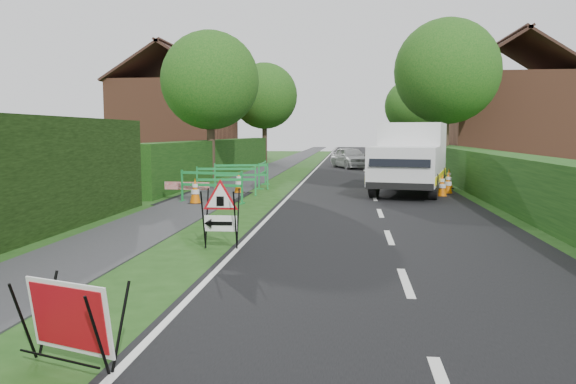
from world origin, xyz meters
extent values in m
plane|color=#1C4213|center=(0.00, 0.00, 0.00)|extent=(120.00, 120.00, 0.00)
cube|color=black|center=(2.50, 35.00, 0.00)|extent=(6.00, 90.00, 0.02)
cube|color=#2D2D30|center=(-3.00, 35.00, 0.01)|extent=(2.00, 90.00, 0.02)
cube|color=#14380F|center=(-5.00, 22.00, 0.00)|extent=(1.00, 24.00, 1.80)
cube|color=#14380F|center=(6.50, 16.00, 0.00)|extent=(1.20, 50.00, 1.50)
cube|color=brown|center=(-10.00, 30.00, 2.75)|extent=(7.00, 7.00, 5.50)
cube|color=#331E19|center=(-11.75, 30.00, 6.59)|extent=(4.00, 7.40, 2.58)
cube|color=#331E19|center=(-8.25, 30.00, 6.59)|extent=(4.00, 7.40, 2.58)
cube|color=#331E19|center=(-10.00, 30.00, 7.69)|extent=(0.25, 7.40, 0.18)
cube|color=brown|center=(11.00, 28.00, 2.75)|extent=(7.00, 7.00, 5.50)
cube|color=#331E19|center=(9.25, 28.00, 6.59)|extent=(4.00, 7.40, 2.58)
cube|color=#331E19|center=(12.75, 28.00, 6.59)|extent=(4.00, 7.40, 2.58)
cube|color=#331E19|center=(11.00, 28.00, 7.69)|extent=(0.25, 7.40, 0.18)
cube|color=brown|center=(12.00, 42.00, 2.75)|extent=(7.00, 7.00, 5.50)
cube|color=#331E19|center=(10.25, 42.00, 6.59)|extent=(4.00, 7.40, 2.58)
cube|color=#331E19|center=(13.75, 42.00, 6.59)|extent=(4.00, 7.40, 2.58)
cube|color=#331E19|center=(12.00, 42.00, 7.69)|extent=(0.25, 7.40, 0.18)
cylinder|color=#2D2116|center=(-4.60, 18.00, 1.31)|extent=(0.36, 0.36, 2.62)
sphere|color=#134512|center=(-4.60, 18.00, 4.50)|extent=(4.40, 4.40, 4.40)
cylinder|color=#2D2116|center=(6.40, 22.00, 1.49)|extent=(0.36, 0.36, 2.97)
sphere|color=#134512|center=(6.40, 22.00, 5.18)|extent=(5.20, 5.20, 5.20)
cylinder|color=#2D2116|center=(-4.60, 34.00, 1.40)|extent=(0.36, 0.36, 2.80)
sphere|color=#134512|center=(-4.60, 34.00, 4.84)|extent=(4.80, 4.80, 4.80)
cylinder|color=#2D2116|center=(6.40, 38.00, 1.22)|extent=(0.36, 0.36, 2.45)
sphere|color=#134512|center=(6.40, 38.00, 4.23)|extent=(4.20, 4.20, 4.20)
cylinder|color=black|center=(-1.29, -2.23, 0.41)|extent=(0.11, 0.27, 0.78)
cylinder|color=black|center=(-1.20, -1.95, 0.41)|extent=(0.11, 0.27, 0.78)
cylinder|color=black|center=(-0.44, -2.52, 0.41)|extent=(0.11, 0.27, 0.78)
cylinder|color=black|center=(-0.35, -2.24, 0.41)|extent=(0.11, 0.27, 0.78)
cylinder|color=black|center=(-0.87, -2.39, 0.14)|extent=(0.91, 0.33, 0.02)
cube|color=white|center=(-0.83, -2.25, 0.47)|extent=(0.94, 0.42, 0.68)
cube|color=#A80B13|center=(-0.83, -2.27, 0.47)|extent=(0.85, 0.37, 0.59)
cylinder|color=black|center=(-0.95, 2.90, 0.56)|extent=(0.03, 0.34, 1.09)
cylinder|color=black|center=(-0.96, 3.17, 0.56)|extent=(0.03, 0.34, 1.09)
cylinder|color=black|center=(-0.36, 2.91, 0.56)|extent=(0.03, 0.34, 1.09)
cylinder|color=black|center=(-0.37, 3.18, 0.56)|extent=(0.03, 0.34, 1.09)
cube|color=white|center=(-0.66, 3.02, 0.49)|extent=(0.61, 0.03, 0.29)
cube|color=black|center=(-0.66, 3.01, 0.49)|extent=(0.43, 0.02, 0.07)
cone|color=black|center=(-0.89, 3.00, 0.49)|extent=(0.14, 0.18, 0.18)
cube|color=black|center=(-0.66, 3.00, 0.90)|extent=(0.14, 0.01, 0.18)
cube|color=silver|center=(3.99, 14.12, 1.47)|extent=(2.82, 3.81, 2.05)
cube|color=silver|center=(3.43, 11.58, 1.07)|extent=(2.56, 2.62, 1.26)
cube|color=black|center=(3.20, 10.55, 1.38)|extent=(1.88, 0.64, 0.58)
cube|color=#FBEE0D|center=(2.73, 13.38, 0.66)|extent=(1.16, 5.14, 0.26)
cube|color=#FBEE0D|center=(4.83, 12.92, 0.66)|extent=(1.16, 5.14, 0.26)
cube|color=black|center=(3.20, 10.56, 0.51)|extent=(2.06, 0.58, 0.21)
cylinder|color=black|center=(2.48, 11.74, 0.43)|extent=(0.43, 0.89, 0.85)
cylinder|color=black|center=(4.35, 11.32, 0.43)|extent=(0.43, 0.89, 0.85)
cylinder|color=black|center=(3.23, 15.09, 0.43)|extent=(0.43, 0.89, 0.85)
cylinder|color=black|center=(5.10, 14.67, 0.43)|extent=(0.43, 0.89, 0.85)
cube|color=black|center=(4.76, 12.24, 0.02)|extent=(0.38, 0.38, 0.04)
cone|color=#DE6407|center=(4.76, 12.24, 0.42)|extent=(0.32, 0.32, 0.75)
cylinder|color=white|center=(4.76, 12.24, 0.38)|extent=(0.25, 0.25, 0.14)
cylinder|color=white|center=(4.76, 12.24, 0.56)|extent=(0.17, 0.17, 0.10)
cube|color=black|center=(5.11, 13.18, 0.02)|extent=(0.38, 0.38, 0.04)
cone|color=#DE6407|center=(5.11, 13.18, 0.42)|extent=(0.32, 0.32, 0.75)
cylinder|color=white|center=(5.11, 13.18, 0.38)|extent=(0.25, 0.25, 0.14)
cylinder|color=white|center=(5.11, 13.18, 0.56)|extent=(0.17, 0.17, 0.10)
cube|color=black|center=(5.48, 15.21, 0.02)|extent=(0.38, 0.38, 0.04)
cone|color=#DE6407|center=(5.48, 15.21, 0.42)|extent=(0.32, 0.32, 0.75)
cylinder|color=white|center=(5.48, 15.21, 0.38)|extent=(0.25, 0.25, 0.14)
cylinder|color=white|center=(5.48, 15.21, 0.56)|extent=(0.17, 0.17, 0.10)
cube|color=black|center=(-2.96, 9.49, 0.02)|extent=(0.38, 0.38, 0.04)
cone|color=#DE6407|center=(-2.96, 9.49, 0.42)|extent=(0.32, 0.32, 0.75)
cylinder|color=white|center=(-2.96, 9.49, 0.38)|extent=(0.25, 0.25, 0.14)
cylinder|color=white|center=(-2.96, 9.49, 0.56)|extent=(0.17, 0.17, 0.10)
cube|color=black|center=(-2.24, 12.56, 0.02)|extent=(0.38, 0.38, 0.04)
cone|color=#DE6407|center=(-2.24, 12.56, 0.42)|extent=(0.32, 0.32, 0.75)
cylinder|color=white|center=(-2.24, 12.56, 0.38)|extent=(0.25, 0.25, 0.14)
cylinder|color=white|center=(-2.24, 12.56, 0.56)|extent=(0.17, 0.17, 0.10)
cube|color=#188638|center=(-3.53, 10.02, 0.50)|extent=(0.06, 0.06, 1.00)
cube|color=#188638|center=(-1.56, 9.66, 0.50)|extent=(0.06, 0.06, 1.00)
cube|color=#188638|center=(-2.54, 9.84, 0.92)|extent=(1.98, 0.41, 0.08)
cube|color=#188638|center=(-2.54, 9.84, 0.55)|extent=(1.98, 0.41, 0.08)
cube|color=#188638|center=(-3.53, 10.02, 0.02)|extent=(0.12, 0.36, 0.04)
cube|color=#188638|center=(-1.56, 9.66, 0.02)|extent=(0.12, 0.36, 0.04)
cube|color=#188638|center=(-3.53, 11.73, 0.50)|extent=(0.06, 0.06, 1.00)
cube|color=#188638|center=(-1.55, 12.05, 0.50)|extent=(0.06, 0.06, 1.00)
cube|color=#188638|center=(-2.54, 11.89, 0.92)|extent=(1.98, 0.37, 0.08)
cube|color=#188638|center=(-2.54, 11.89, 0.55)|extent=(1.98, 0.37, 0.08)
cube|color=#188638|center=(-3.53, 11.73, 0.02)|extent=(0.11, 0.36, 0.04)
cube|color=#188638|center=(-1.55, 12.05, 0.02)|extent=(0.11, 0.36, 0.04)
cube|color=#188638|center=(-3.40, 13.78, 0.50)|extent=(0.06, 0.06, 1.00)
cube|color=#188638|center=(-1.46, 14.27, 0.50)|extent=(0.06, 0.06, 1.00)
cube|color=#188638|center=(-2.43, 14.03, 0.92)|extent=(1.95, 0.53, 0.08)
cube|color=#188638|center=(-2.43, 14.03, 0.55)|extent=(1.95, 0.53, 0.08)
cube|color=#188638|center=(-3.40, 13.78, 0.02)|extent=(0.14, 0.35, 0.04)
cube|color=#188638|center=(-1.46, 14.27, 0.02)|extent=(0.14, 0.35, 0.04)
cube|color=#188638|center=(-1.77, 14.14, 0.50)|extent=(0.05, 0.05, 1.00)
cube|color=#188638|center=(-1.83, 16.14, 0.50)|extent=(0.05, 0.05, 1.00)
cube|color=#188638|center=(-1.80, 15.14, 0.92)|extent=(0.11, 2.00, 0.08)
cube|color=#188638|center=(-1.80, 15.14, 0.55)|extent=(0.11, 2.00, 0.08)
cube|color=#188638|center=(-1.77, 14.14, 0.02)|extent=(0.35, 0.07, 0.04)
cube|color=#188638|center=(-1.83, 16.14, 0.02)|extent=(0.35, 0.07, 0.04)
cube|color=red|center=(-3.54, 10.58, 0.00)|extent=(1.50, 0.12, 0.25)
imported|color=silver|center=(1.69, 27.59, 0.65)|extent=(2.78, 4.13, 1.31)
camera|label=1|loc=(1.70, -6.95, 2.14)|focal=35.00mm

